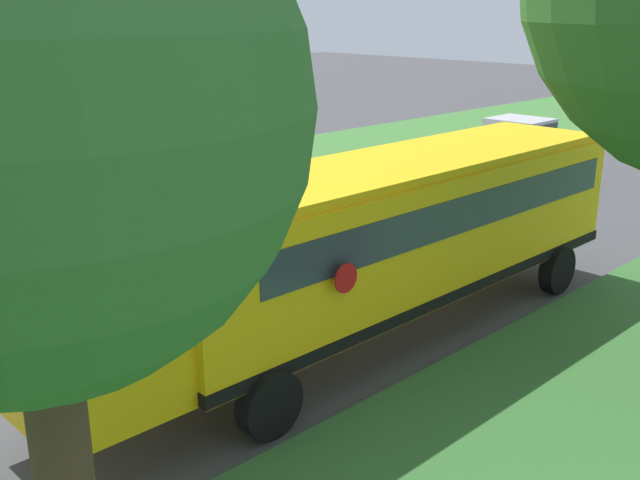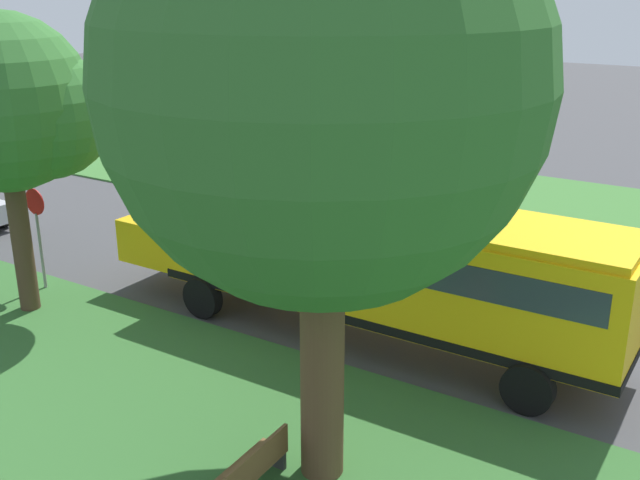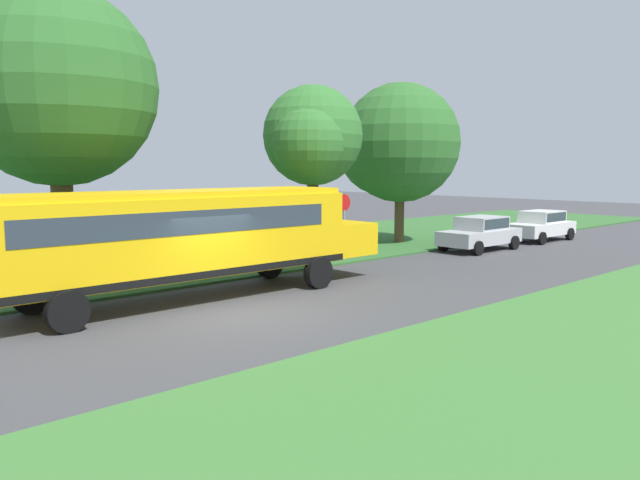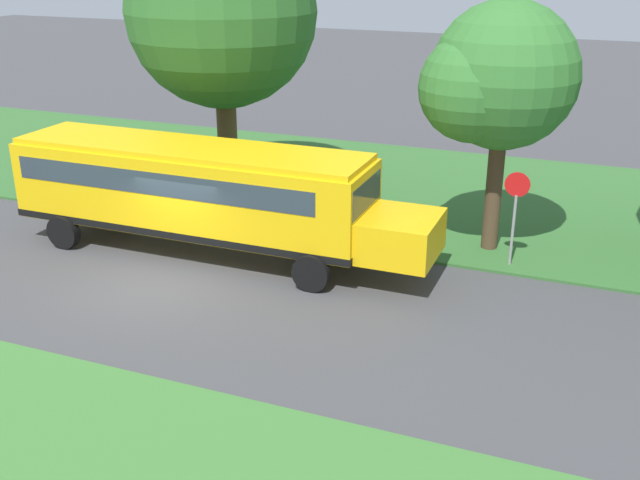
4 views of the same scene
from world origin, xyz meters
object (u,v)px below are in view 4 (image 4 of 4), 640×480
(oak_tree_beside_bus, at_px, (218,13))
(park_bench, at_px, (259,177))
(oak_tree_roadside_mid, at_px, (495,80))
(stop_sign, at_px, (515,208))
(school_bus, at_px, (200,189))

(oak_tree_beside_bus, relative_size, park_bench, 5.89)
(oak_tree_roadside_mid, bearing_deg, park_bench, -108.33)
(stop_sign, bearing_deg, park_bench, -111.33)
(oak_tree_beside_bus, height_order, stop_sign, oak_tree_beside_bus)
(oak_tree_beside_bus, distance_m, oak_tree_roadside_mid, 9.53)
(school_bus, xyz_separation_m, park_bench, (-5.93, -1.07, -1.45))
(oak_tree_roadside_mid, relative_size, stop_sign, 2.59)
(park_bench, bearing_deg, oak_tree_beside_bus, -30.37)
(oak_tree_beside_bus, xyz_separation_m, oak_tree_roadside_mid, (1.65, 9.29, -1.31))
(oak_tree_roadside_mid, xyz_separation_m, stop_sign, (0.88, 0.95, -3.24))
(school_bus, height_order, stop_sign, school_bus)
(oak_tree_roadside_mid, bearing_deg, school_bus, -67.72)
(oak_tree_roadside_mid, bearing_deg, stop_sign, 47.21)
(school_bus, bearing_deg, park_bench, -169.74)
(stop_sign, height_order, park_bench, stop_sign)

